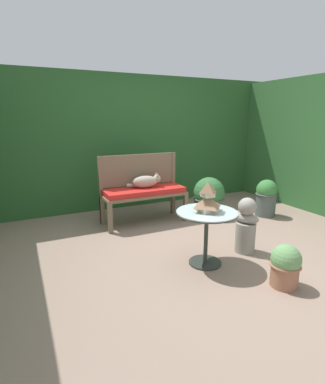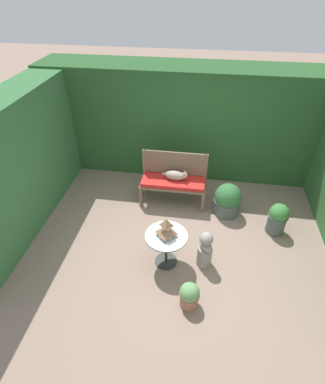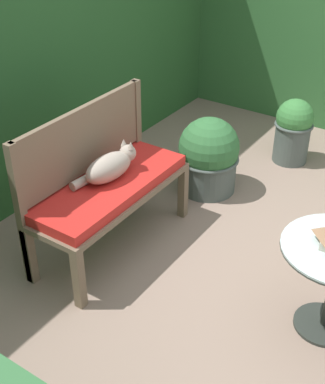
{
  "view_description": "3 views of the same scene",
  "coord_description": "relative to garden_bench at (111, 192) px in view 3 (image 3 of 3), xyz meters",
  "views": [
    {
      "loc": [
        -1.88,
        -2.91,
        1.56
      ],
      "look_at": [
        -0.32,
        0.32,
        0.67
      ],
      "focal_mm": 28.0,
      "sensor_mm": 36.0,
      "label": 1
    },
    {
      "loc": [
        0.27,
        -3.54,
        3.83
      ],
      "look_at": [
        -0.37,
        0.68,
        0.58
      ],
      "focal_mm": 28.0,
      "sensor_mm": 36.0,
      "label": 2
    },
    {
      "loc": [
        -2.59,
        -0.87,
        2.42
      ],
      "look_at": [
        -0.25,
        0.71,
        0.62
      ],
      "focal_mm": 50.0,
      "sensor_mm": 36.0,
      "label": 3
    }
  ],
  "objects": [
    {
      "name": "cat",
      "position": [
        0.04,
        0.03,
        0.17
      ],
      "size": [
        0.51,
        0.25,
        0.22
      ],
      "rotation": [
        0.0,
        0.0,
        -0.1
      ],
      "color": "#A89989",
      "rests_on": "garden_bench"
    },
    {
      "name": "potted_plant_table_far",
      "position": [
        1.06,
        -0.17,
        -0.15
      ],
      "size": [
        0.51,
        0.51,
        0.64
      ],
      "color": "#4C5651",
      "rests_on": "ground"
    },
    {
      "name": "potted_plant_bench_left",
      "position": [
        1.91,
        -0.56,
        -0.14
      ],
      "size": [
        0.35,
        0.35,
        0.6
      ],
      "color": "#4C5651",
      "rests_on": "ground"
    },
    {
      "name": "garden_bench",
      "position": [
        0.0,
        0.0,
        0.0
      ],
      "size": [
        1.26,
        0.48,
        0.54
      ],
      "color": "brown",
      "rests_on": "ground"
    },
    {
      "name": "ground",
      "position": [
        0.23,
        -1.14,
        -0.45
      ],
      "size": [
        30.0,
        30.0,
        0.0
      ],
      "primitive_type": "plane",
      "color": "gray"
    },
    {
      "name": "bench_backrest",
      "position": [
        0.0,
        0.22,
        0.27
      ],
      "size": [
        1.26,
        0.06,
        1.02
      ],
      "color": "brown",
      "rests_on": "ground"
    }
  ]
}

